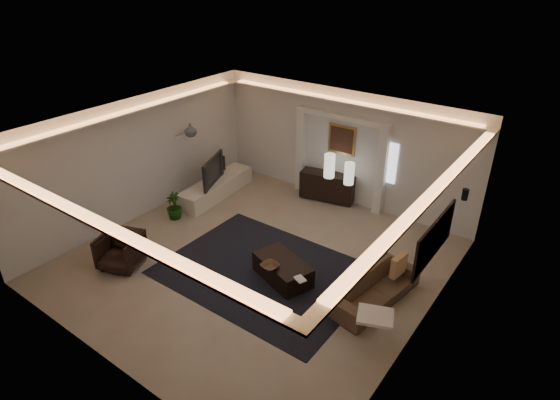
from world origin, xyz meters
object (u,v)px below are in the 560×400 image
Objects in this scene: armchair at (121,251)px; coffee_table at (283,270)px; sofa at (374,287)px; console at (328,186)px.

coffee_table is at bearing 7.36° from armchair.
coffee_table is (-1.73, -0.48, -0.08)m from sofa.
armchair is at bearing -122.81° from console.
sofa is 2.44× the size of armchair.
armchair reaches higher than coffee_table.
console reaches higher than sofa.
sofa is (2.76, -2.93, -0.11)m from console.
sofa reaches higher than coffee_table.
coffee_table is (1.03, -3.41, -0.20)m from console.
coffee_table is 1.49× the size of armchair.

